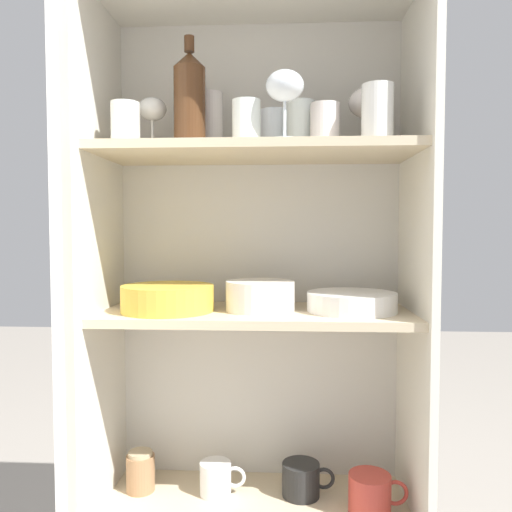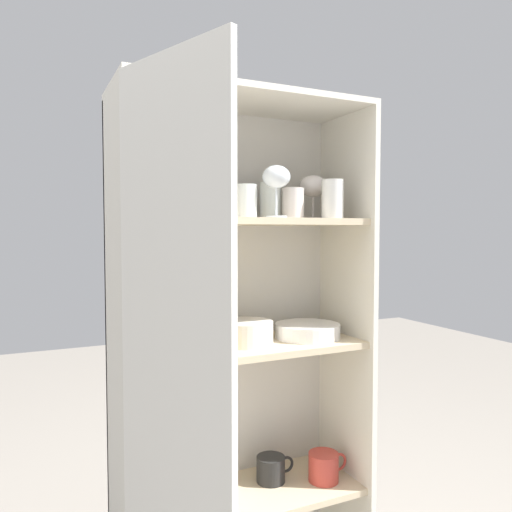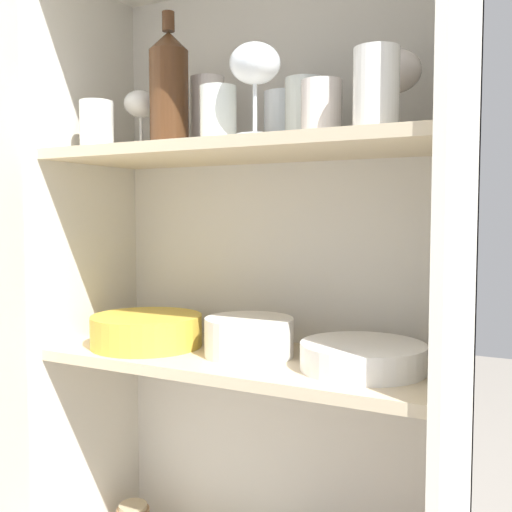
{
  "view_description": "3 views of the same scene",
  "coord_description": "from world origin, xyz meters",
  "px_view_note": "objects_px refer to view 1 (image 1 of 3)",
  "views": [
    {
      "loc": [
        0.07,
        -1.03,
        1.01
      ],
      "look_at": [
        0.0,
        0.13,
        0.95
      ],
      "focal_mm": 35.0,
      "sensor_mm": 36.0,
      "label": 1
    },
    {
      "loc": [
        -0.61,
        -1.23,
        1.17
      ],
      "look_at": [
        0.03,
        0.12,
        1.09
      ],
      "focal_mm": 35.0,
      "sensor_mm": 36.0,
      "label": 2
    },
    {
      "loc": [
        0.52,
        -0.81,
        1.08
      ],
      "look_at": [
        0.03,
        0.14,
        1.01
      ],
      "focal_mm": 42.0,
      "sensor_mm": 36.0,
      "label": 3
    }
  ],
  "objects_px": {
    "serving_bowl_small": "(260,294)",
    "coffee_mug_primary": "(302,479)",
    "mixing_bowl_large": "(168,297)",
    "wine_bottle": "(190,99)",
    "plate_stack_white": "(352,302)",
    "storage_jar": "(141,471)"
  },
  "relations": [
    {
      "from": "serving_bowl_small",
      "to": "coffee_mug_primary",
      "type": "relative_size",
      "value": 1.26
    },
    {
      "from": "serving_bowl_small",
      "to": "mixing_bowl_large",
      "type": "bearing_deg",
      "value": -174.17
    },
    {
      "from": "wine_bottle",
      "to": "plate_stack_white",
      "type": "height_order",
      "value": "wine_bottle"
    },
    {
      "from": "plate_stack_white",
      "to": "coffee_mug_primary",
      "type": "height_order",
      "value": "plate_stack_white"
    },
    {
      "from": "plate_stack_white",
      "to": "serving_bowl_small",
      "type": "bearing_deg",
      "value": 179.78
    },
    {
      "from": "mixing_bowl_large",
      "to": "storage_jar",
      "type": "xyz_separation_m",
      "value": [
        -0.09,
        0.05,
        -0.45
      ]
    },
    {
      "from": "plate_stack_white",
      "to": "coffee_mug_primary",
      "type": "distance_m",
      "value": 0.46
    },
    {
      "from": "mixing_bowl_large",
      "to": "storage_jar",
      "type": "relative_size",
      "value": 2.17
    },
    {
      "from": "mixing_bowl_large",
      "to": "storage_jar",
      "type": "height_order",
      "value": "mixing_bowl_large"
    },
    {
      "from": "coffee_mug_primary",
      "to": "mixing_bowl_large",
      "type": "bearing_deg",
      "value": -170.49
    },
    {
      "from": "wine_bottle",
      "to": "mixing_bowl_large",
      "type": "relative_size",
      "value": 1.17
    },
    {
      "from": "mixing_bowl_large",
      "to": "serving_bowl_small",
      "type": "height_order",
      "value": "serving_bowl_small"
    },
    {
      "from": "wine_bottle",
      "to": "serving_bowl_small",
      "type": "bearing_deg",
      "value": 5.26
    },
    {
      "from": "coffee_mug_primary",
      "to": "wine_bottle",
      "type": "bearing_deg",
      "value": -170.09
    },
    {
      "from": "wine_bottle",
      "to": "storage_jar",
      "type": "xyz_separation_m",
      "value": [
        -0.14,
        0.05,
        -0.91
      ]
    },
    {
      "from": "coffee_mug_primary",
      "to": "plate_stack_white",
      "type": "bearing_deg",
      "value": -15.72
    },
    {
      "from": "coffee_mug_primary",
      "to": "storage_jar",
      "type": "distance_m",
      "value": 0.41
    },
    {
      "from": "storage_jar",
      "to": "plate_stack_white",
      "type": "bearing_deg",
      "value": -3.68
    },
    {
      "from": "plate_stack_white",
      "to": "serving_bowl_small",
      "type": "relative_size",
      "value": 1.28
    },
    {
      "from": "wine_bottle",
      "to": "storage_jar",
      "type": "bearing_deg",
      "value": 161.28
    },
    {
      "from": "mixing_bowl_large",
      "to": "serving_bowl_small",
      "type": "xyz_separation_m",
      "value": [
        0.22,
        0.02,
        0.0
      ]
    },
    {
      "from": "plate_stack_white",
      "to": "storage_jar",
      "type": "relative_size",
      "value": 2.1
    }
  ]
}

